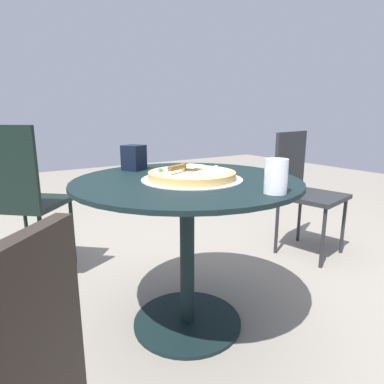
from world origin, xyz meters
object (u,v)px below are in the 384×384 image
Objects in this scene: pizza_on_tray at (192,175)px; napkin_dispenser at (134,158)px; pizza_server at (184,167)px; patio_chair_corner at (303,184)px; drinking_cup at (276,176)px; patio_table at (187,218)px; patio_chair_near at (20,193)px.

pizza_on_tray is 0.39m from napkin_dispenser.
pizza_server is 1.26m from patio_chair_corner.
drinking_cup reaches higher than pizza_on_tray.
napkin_dispenser is (0.09, -0.34, 0.24)m from patio_table.
patio_table is 0.48m from drinking_cup.
patio_chair_near is at bearing -62.20° from drinking_cup.
pizza_on_tray is at bearing -74.23° from drinking_cup.
drinking_cup is (-0.11, 0.37, 0.04)m from pizza_on_tray.
patio_chair_corner reaches higher than patio_table.
patio_table is 1.06m from patio_chair_near.
patio_chair_near is at bearing -57.68° from patio_table.
patio_chair_corner is at bearing -166.03° from patio_table.
pizza_server is at bearing 14.56° from patio_chair_corner.
patio_chair_corner reaches higher than pizza_on_tray.
napkin_dispenser is at bearing -74.20° from pizza_on_tray.
patio_table is at bearing -68.00° from pizza_on_tray.
patio_table is 8.04× the size of drinking_cup.
napkin_dispenser reaches higher than pizza_server.
patio_table is 1.20m from patio_chair_corner.
napkin_dispenser is (0.10, -0.37, 0.04)m from pizza_on_tray.
patio_chair_corner is (-1.15, -0.31, -0.23)m from pizza_on_tray.
napkin_dispenser is (0.21, -0.74, 0.00)m from drinking_cup.
patio_chair_near is at bearing -19.39° from patio_chair_corner.
pizza_on_tray is at bearing 168.53° from napkin_dispenser.
patio_table is 0.24m from pizza_server.
drinking_cup reaches higher than pizza_server.
pizza_on_tray is (-0.01, 0.02, 0.20)m from patio_table.
patio_chair_corner reaches higher than pizza_server.
pizza_on_tray is at bearing 15.23° from patio_chair_corner.
napkin_dispenser reaches higher than drinking_cup.
pizza_server is at bearing -7.31° from pizza_on_tray.
patio_chair_near reaches higher than patio_chair_corner.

